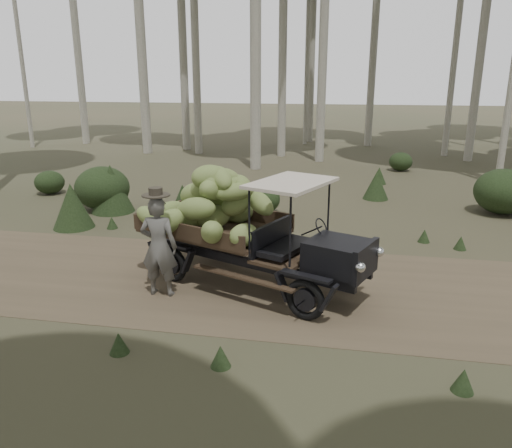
# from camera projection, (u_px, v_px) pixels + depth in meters

# --- Properties ---
(ground) EXTENTS (120.00, 120.00, 0.00)m
(ground) POSITION_uv_depth(u_px,v_px,m) (363.00, 292.00, 8.66)
(ground) COLOR #473D2B
(ground) RESTS_ON ground
(dirt_track) EXTENTS (70.00, 4.00, 0.01)m
(dirt_track) POSITION_uv_depth(u_px,v_px,m) (363.00, 291.00, 8.66)
(dirt_track) COLOR brown
(dirt_track) RESTS_ON ground
(banana_truck) EXTENTS (4.46, 2.94, 2.14)m
(banana_truck) POSITION_uv_depth(u_px,v_px,m) (229.00, 211.00, 8.88)
(banana_truck) COLOR black
(banana_truck) RESTS_ON ground
(farmer) EXTENTS (0.63, 0.47, 1.87)m
(farmer) POSITION_uv_depth(u_px,v_px,m) (159.00, 245.00, 8.30)
(farmer) COLOR #54524D
(farmer) RESTS_ON ground
(undergrowth) EXTENTS (24.86, 24.58, 1.39)m
(undergrowth) POSITION_uv_depth(u_px,v_px,m) (309.00, 270.00, 8.16)
(undergrowth) COLOR #233319
(undergrowth) RESTS_ON ground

